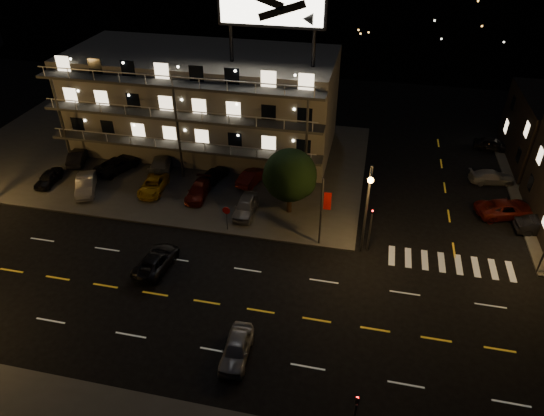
% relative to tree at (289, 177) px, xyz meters
% --- Properties ---
extents(ground, '(140.00, 140.00, 0.00)m').
position_rel_tree_xyz_m(ground, '(-1.66, -12.46, -3.82)').
color(ground, black).
rests_on(ground, ground).
extents(curb_nw, '(44.00, 24.00, 0.15)m').
position_rel_tree_xyz_m(curb_nw, '(-15.66, 7.54, -3.74)').
color(curb_nw, '#3C3C39').
rests_on(curb_nw, ground).
extents(motel, '(28.00, 13.80, 18.10)m').
position_rel_tree_xyz_m(motel, '(-11.61, 11.42, 1.53)').
color(motel, gray).
rests_on(motel, ground).
extents(streetlight_nc, '(0.44, 1.92, 8.00)m').
position_rel_tree_xyz_m(streetlight_nc, '(6.84, -4.53, 1.14)').
color(streetlight_nc, '#2D2D30').
rests_on(streetlight_nc, ground).
extents(signal_nw, '(0.20, 0.27, 4.60)m').
position_rel_tree_xyz_m(signal_nw, '(7.34, -3.96, -1.25)').
color(signal_nw, '#2D2D30').
rests_on(signal_nw, ground).
extents(banner_north, '(0.83, 0.16, 6.40)m').
position_rel_tree_xyz_m(banner_north, '(3.42, -4.06, -0.39)').
color(banner_north, '#2D2D30').
rests_on(banner_north, ground).
extents(stop_sign, '(0.91, 0.11, 2.61)m').
position_rel_tree_xyz_m(stop_sign, '(-4.66, -3.89, -2.11)').
color(stop_sign, '#2D2D30').
rests_on(stop_sign, ground).
extents(tree, '(4.90, 4.72, 6.17)m').
position_rel_tree_xyz_m(tree, '(0.00, 0.00, 0.00)').
color(tree, black).
rests_on(tree, curb_nw).
extents(lot_car_0, '(1.64, 3.71, 1.24)m').
position_rel_tree_xyz_m(lot_car_0, '(-24.24, -0.26, -3.05)').
color(lot_car_0, black).
rests_on(lot_car_0, curb_nw).
extents(lot_car_1, '(3.33, 4.82, 1.51)m').
position_rel_tree_xyz_m(lot_car_1, '(-19.81, -0.82, -2.92)').
color(lot_car_1, gray).
rests_on(lot_car_1, curb_nw).
extents(lot_car_2, '(2.48, 4.68, 1.25)m').
position_rel_tree_xyz_m(lot_car_2, '(-13.48, 0.64, -3.04)').
color(lot_car_2, '#C69412').
rests_on(lot_car_2, curb_nw).
extents(lot_car_3, '(1.89, 4.36, 1.25)m').
position_rel_tree_xyz_m(lot_car_3, '(-8.88, 0.64, -3.04)').
color(lot_car_3, '#56130C').
rests_on(lot_car_3, curb_nw).
extents(lot_car_4, '(1.82, 4.37, 1.48)m').
position_rel_tree_xyz_m(lot_car_4, '(-3.73, -1.12, -2.93)').
color(lot_car_4, gray).
rests_on(lot_car_4, curb_nw).
extents(lot_car_5, '(2.72, 4.59, 1.43)m').
position_rel_tree_xyz_m(lot_car_5, '(-23.64, 4.28, -2.95)').
color(lot_car_5, black).
rests_on(lot_car_5, curb_nw).
extents(lot_car_6, '(4.11, 5.45, 1.38)m').
position_rel_tree_xyz_m(lot_car_6, '(-18.76, 3.64, -2.98)').
color(lot_car_6, black).
rests_on(lot_car_6, curb_nw).
extents(lot_car_7, '(3.24, 5.62, 1.53)m').
position_rel_tree_xyz_m(lot_car_7, '(-14.33, 4.80, -2.90)').
color(lot_car_7, gray).
rests_on(lot_car_7, curb_nw).
extents(lot_car_8, '(2.48, 4.05, 1.29)m').
position_rel_tree_xyz_m(lot_car_8, '(-8.34, 3.90, -3.02)').
color(lot_car_8, black).
rests_on(lot_car_8, curb_nw).
extents(lot_car_9, '(2.66, 4.46, 1.39)m').
position_rel_tree_xyz_m(lot_car_9, '(-4.45, 4.20, -2.97)').
color(lot_car_9, '#56130C').
rests_on(lot_car_9, curb_nw).
extents(side_car_0, '(4.59, 1.97, 1.47)m').
position_rel_tree_xyz_m(side_car_0, '(21.82, 1.51, -3.08)').
color(side_car_0, black).
rests_on(side_car_0, ground).
extents(side_car_1, '(5.86, 4.01, 1.49)m').
position_rel_tree_xyz_m(side_car_1, '(19.23, 3.69, -3.07)').
color(side_car_1, '#56130C').
rests_on(side_car_1, ground).
extents(side_car_2, '(4.66, 2.57, 1.28)m').
position_rel_tree_xyz_m(side_car_2, '(18.90, 9.55, -3.18)').
color(side_car_2, gray).
rests_on(side_car_2, ground).
extents(side_car_3, '(4.12, 2.04, 1.35)m').
position_rel_tree_xyz_m(side_car_3, '(20.03, 17.17, -3.14)').
color(side_car_3, black).
rests_on(side_car_3, ground).
extents(road_car_east, '(1.78, 4.14, 1.39)m').
position_rel_tree_xyz_m(road_car_east, '(-0.25, -16.57, -3.12)').
color(road_car_east, gray).
rests_on(road_car_east, ground).
extents(road_car_west, '(2.63, 4.90, 1.31)m').
position_rel_tree_xyz_m(road_car_west, '(-8.71, -9.60, -3.16)').
color(road_car_west, black).
rests_on(road_car_west, ground).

